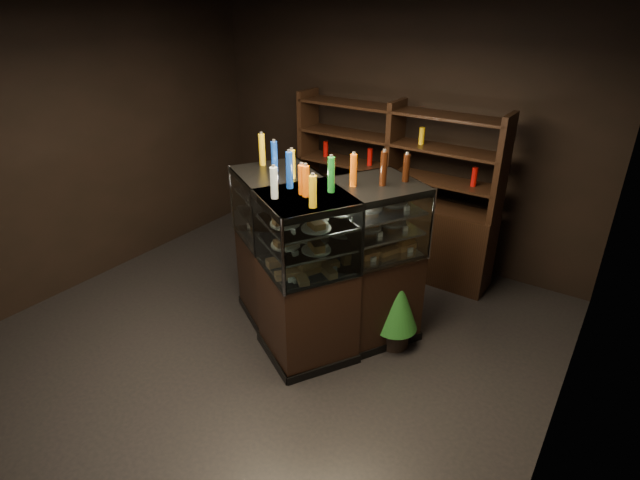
% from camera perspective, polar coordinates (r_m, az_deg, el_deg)
% --- Properties ---
extents(ground, '(5.00, 5.00, 0.00)m').
position_cam_1_polar(ground, '(4.97, -5.93, -11.32)').
color(ground, black).
rests_on(ground, ground).
extents(room_shell, '(5.02, 5.02, 3.01)m').
position_cam_1_polar(room_shell, '(4.10, -7.19, 10.77)').
color(room_shell, black).
rests_on(room_shell, ground).
extents(display_case, '(1.93, 1.60, 1.57)m').
position_cam_1_polar(display_case, '(4.72, -0.42, -5.72)').
color(display_case, black).
rests_on(display_case, ground).
extents(food_display, '(1.48, 1.22, 0.48)m').
position_cam_1_polar(food_display, '(4.41, -0.47, 1.57)').
color(food_display, '#C47946').
rests_on(food_display, display_case).
extents(bottles_top, '(1.31, 1.08, 0.30)m').
position_cam_1_polar(bottles_top, '(4.22, -0.46, 8.00)').
color(bottles_top, silver).
rests_on(bottles_top, display_case).
extents(potted_conifer, '(0.41, 0.41, 0.88)m').
position_cam_1_polar(potted_conifer, '(4.66, 8.79, -6.80)').
color(potted_conifer, black).
rests_on(potted_conifer, ground).
extents(back_shelving, '(2.48, 0.46, 2.00)m').
position_cam_1_polar(back_shelving, '(6.05, 7.99, 2.42)').
color(back_shelving, black).
rests_on(back_shelving, ground).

